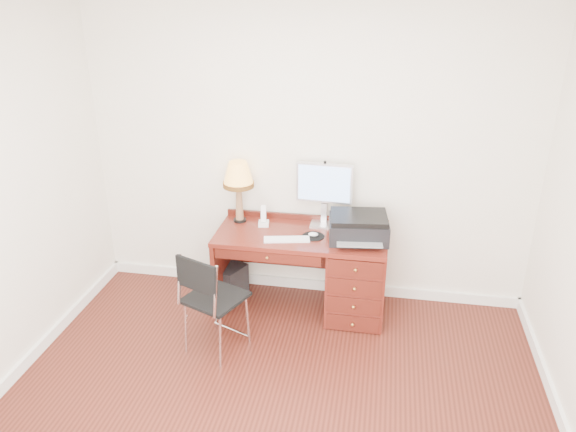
% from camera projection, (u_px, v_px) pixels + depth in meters
% --- Properties ---
extents(ground, '(4.00, 4.00, 0.00)m').
position_uv_depth(ground, '(270.00, 414.00, 3.95)').
color(ground, '#3A130D').
rests_on(ground, ground).
extents(room_shell, '(4.00, 4.00, 4.00)m').
position_uv_depth(room_shell, '(286.00, 353.00, 4.50)').
color(room_shell, white).
rests_on(room_shell, ground).
extents(desk, '(1.50, 0.67, 0.75)m').
position_uv_depth(desk, '(337.00, 270.00, 5.00)').
color(desk, maroon).
rests_on(desk, ground).
extents(monitor, '(0.50, 0.17, 0.58)m').
position_uv_depth(monitor, '(324.00, 187.00, 4.95)').
color(monitor, silver).
rests_on(monitor, desk).
extents(keyboard, '(0.41, 0.19, 0.01)m').
position_uv_depth(keyboard, '(287.00, 239.00, 4.79)').
color(keyboard, white).
rests_on(keyboard, desk).
extents(mouse_pad, '(0.20, 0.20, 0.04)m').
position_uv_depth(mouse_pad, '(313.00, 235.00, 4.85)').
color(mouse_pad, black).
rests_on(mouse_pad, desk).
extents(printer, '(0.54, 0.44, 0.22)m').
position_uv_depth(printer, '(358.00, 227.00, 4.78)').
color(printer, black).
rests_on(printer, desk).
extents(leg_lamp, '(0.28, 0.28, 0.57)m').
position_uv_depth(leg_lamp, '(238.00, 178.00, 4.99)').
color(leg_lamp, black).
rests_on(leg_lamp, desk).
extents(phone, '(0.10, 0.10, 0.20)m').
position_uv_depth(phone, '(264.00, 220.00, 5.05)').
color(phone, white).
rests_on(phone, desk).
extents(pen_cup, '(0.09, 0.09, 0.11)m').
position_uv_depth(pen_cup, '(334.00, 224.00, 4.96)').
color(pen_cup, black).
rests_on(pen_cup, desk).
extents(chair, '(0.55, 0.56, 0.89)m').
position_uv_depth(chair, '(212.00, 295.00, 4.38)').
color(chair, black).
rests_on(chair, ground).
extents(equipment_box, '(0.37, 0.37, 0.33)m').
position_uv_depth(equipment_box, '(228.00, 281.00, 5.32)').
color(equipment_box, black).
rests_on(equipment_box, ground).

